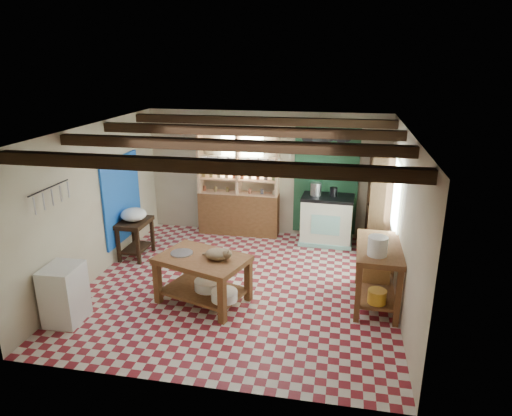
% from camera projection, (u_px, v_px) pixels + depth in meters
% --- Properties ---
extents(floor, '(5.00, 5.00, 0.02)m').
position_uv_depth(floor, '(240.00, 286.00, 7.63)').
color(floor, maroon).
rests_on(floor, ground).
extents(ceiling, '(5.00, 5.00, 0.02)m').
position_uv_depth(ceiling, '(238.00, 130.00, 6.81)').
color(ceiling, '#4B4C50').
rests_on(ceiling, wall_back).
extents(wall_back, '(5.00, 0.04, 2.60)m').
position_uv_depth(wall_back, '(266.00, 174.00, 9.55)').
color(wall_back, beige).
rests_on(wall_back, floor).
extents(wall_front, '(5.00, 0.04, 2.60)m').
position_uv_depth(wall_front, '(187.00, 286.00, 4.89)').
color(wall_front, beige).
rests_on(wall_front, floor).
extents(wall_left, '(0.04, 5.00, 2.60)m').
position_uv_depth(wall_left, '(95.00, 203.00, 7.67)').
color(wall_left, beige).
rests_on(wall_left, floor).
extents(wall_right, '(0.04, 5.00, 2.60)m').
position_uv_depth(wall_right, '(403.00, 222.00, 6.77)').
color(wall_right, beige).
rests_on(wall_right, floor).
extents(ceiling_beams, '(5.00, 3.80, 0.15)m').
position_uv_depth(ceiling_beams, '(238.00, 138.00, 6.85)').
color(ceiling_beams, black).
rests_on(ceiling_beams, ceiling).
extents(blue_wall_patch, '(0.04, 1.40, 1.60)m').
position_uv_depth(blue_wall_patch, '(122.00, 199.00, 8.56)').
color(blue_wall_patch, blue).
rests_on(blue_wall_patch, wall_left).
extents(green_wall_patch, '(1.30, 0.04, 2.30)m').
position_uv_depth(green_wall_patch, '(326.00, 179.00, 9.31)').
color(green_wall_patch, '#1F4E30').
rests_on(green_wall_patch, wall_back).
extents(window_back, '(0.90, 0.02, 0.80)m').
position_uv_depth(window_back, '(242.00, 154.00, 9.49)').
color(window_back, silver).
rests_on(window_back, wall_back).
extents(window_right, '(0.02, 1.30, 1.20)m').
position_uv_depth(window_right, '(396.00, 196.00, 7.67)').
color(window_right, silver).
rests_on(window_right, wall_right).
extents(utensil_rail, '(0.06, 0.90, 0.28)m').
position_uv_depth(utensil_rail, '(50.00, 196.00, 6.39)').
color(utensil_rail, black).
rests_on(utensil_rail, wall_left).
extents(pot_rack, '(0.86, 0.12, 0.36)m').
position_uv_depth(pot_rack, '(327.00, 138.00, 8.63)').
color(pot_rack, black).
rests_on(pot_rack, ceiling).
extents(shelving_unit, '(1.70, 0.34, 2.20)m').
position_uv_depth(shelving_unit, '(238.00, 184.00, 9.53)').
color(shelving_unit, tan).
rests_on(shelving_unit, floor).
extents(tall_rack, '(0.40, 0.86, 2.00)m').
position_uv_depth(tall_rack, '(379.00, 204.00, 8.58)').
color(tall_rack, black).
rests_on(tall_rack, floor).
extents(work_table, '(1.53, 1.25, 0.75)m').
position_uv_depth(work_table, '(203.00, 279.00, 7.02)').
color(work_table, brown).
rests_on(work_table, floor).
extents(stove, '(1.05, 0.74, 1.00)m').
position_uv_depth(stove, '(327.00, 219.00, 9.24)').
color(stove, beige).
rests_on(stove, floor).
extents(prep_table, '(0.51, 0.73, 0.73)m').
position_uv_depth(prep_table, '(136.00, 239.00, 8.62)').
color(prep_table, black).
rests_on(prep_table, floor).
extents(white_cabinet, '(0.49, 0.58, 0.85)m').
position_uv_depth(white_cabinet, '(64.00, 294.00, 6.49)').
color(white_cabinet, white).
rests_on(white_cabinet, floor).
extents(right_counter, '(0.71, 1.35, 0.95)m').
position_uv_depth(right_counter, '(377.00, 275.00, 6.94)').
color(right_counter, brown).
rests_on(right_counter, floor).
extents(cat, '(0.42, 0.34, 0.17)m').
position_uv_depth(cat, '(218.00, 254.00, 6.80)').
color(cat, '#967A57').
rests_on(cat, work_table).
extents(steel_tray, '(0.44, 0.44, 0.02)m').
position_uv_depth(steel_tray, '(182.00, 253.00, 7.02)').
color(steel_tray, '#B2B1B9').
rests_on(steel_tray, work_table).
extents(basin_large, '(0.53, 0.53, 0.15)m').
position_uv_depth(basin_large, '(208.00, 285.00, 7.07)').
color(basin_large, white).
rests_on(basin_large, work_table).
extents(basin_small, '(0.50, 0.50, 0.14)m').
position_uv_depth(basin_small, '(224.00, 295.00, 6.76)').
color(basin_small, white).
rests_on(basin_small, work_table).
extents(kettle_left, '(0.23, 0.23, 0.25)m').
position_uv_depth(kettle_left, '(316.00, 189.00, 9.10)').
color(kettle_left, '#B2B1B9').
rests_on(kettle_left, stove).
extents(kettle_right, '(0.15, 0.15, 0.18)m').
position_uv_depth(kettle_right, '(333.00, 192.00, 9.03)').
color(kettle_right, black).
rests_on(kettle_right, stove).
extents(enamel_bowl, '(0.49, 0.49, 0.24)m').
position_uv_depth(enamel_bowl, '(134.00, 215.00, 8.47)').
color(enamel_bowl, white).
rests_on(enamel_bowl, prep_table).
extents(white_bucket, '(0.29, 0.29, 0.28)m').
position_uv_depth(white_bucket, '(378.00, 246.00, 6.44)').
color(white_bucket, white).
rests_on(white_bucket, right_counter).
extents(wicker_basket, '(0.42, 0.34, 0.29)m').
position_uv_depth(wicker_basket, '(376.00, 271.00, 7.25)').
color(wicker_basket, '#AF7F46').
rests_on(wicker_basket, right_counter).
extents(yellow_tub, '(0.28, 0.28, 0.20)m').
position_uv_depth(yellow_tub, '(377.00, 296.00, 6.57)').
color(yellow_tub, gold).
rests_on(yellow_tub, right_counter).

